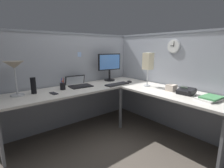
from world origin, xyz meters
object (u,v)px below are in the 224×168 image
Objects in this scene: office_phone at (187,92)px; book_stack at (211,98)px; pen_cup at (63,86)px; monitor at (110,65)px; thermos_flask at (33,86)px; wall_clock at (174,46)px; computer_mouse at (129,82)px; tissue_box at (171,88)px; keyboard at (117,84)px; desk_lamp_paper at (148,62)px; laptop at (78,84)px; desk_lamp_dome at (14,68)px; cell_phone at (54,93)px.

office_phone is 0.31m from book_stack.
office_phone is at bearing -47.53° from pen_cup.
office_phone is (0.20, -1.40, -0.26)m from monitor.
thermos_flask reaches higher than pen_cup.
wall_clock is at bearing 54.16° from office_phone.
tissue_box reaches higher than computer_mouse.
office_phone is at bearing -81.84° from monitor.
keyboard is at bearing 137.20° from wall_clock.
keyboard is 0.30m from computer_mouse.
desk_lamp_paper is (1.55, -0.67, 0.27)m from thermos_flask.
keyboard is at bearing -109.79° from monitor.
pen_cup reaches higher than office_phone.
monitor is at bearing 1.15° from laptop.
pen_cup reaches higher than keyboard.
laptop reaches higher than office_phone.
desk_lamp_dome reaches higher than book_stack.
thermos_flask reaches higher than computer_mouse.
laptop reaches higher than keyboard.
computer_mouse is 0.47× the size of thermos_flask.
keyboard is 1.07m from wall_clock.
wall_clock reaches higher than office_phone.
desk_lamp_paper is at bearing 144.38° from wall_clock.
desk_lamp_dome is at bearing 155.94° from wall_clock.
desk_lamp_dome reaches higher than computer_mouse.
monitor is at bearing 6.80° from pen_cup.
laptop reaches higher than tissue_box.
keyboard is 0.61m from desk_lamp_paper.
desk_lamp_dome is 2.12m from tissue_box.
desk_lamp_paper reaches higher than cell_phone.
wall_clock reaches higher than monitor.
keyboard is 1.37m from book_stack.
tissue_box is (1.77, -1.12, -0.32)m from desk_lamp_dome.
computer_mouse is 0.72× the size of cell_phone.
desk_lamp_paper is (0.32, -0.37, 0.37)m from keyboard.
tissue_box is at bearing -39.89° from cell_phone.
laptop reaches higher than cell_phone.
office_phone is (1.57, -1.33, -0.07)m from thermos_flask.
wall_clock is at bearing -24.06° from desk_lamp_dome.
pen_cup is 0.24m from cell_phone.
computer_mouse is at bearing -66.14° from monitor.
desk_lamp_paper is at bearing -26.14° from cell_phone.
book_stack is (0.02, -1.34, 0.00)m from computer_mouse.
cell_phone is 0.65× the size of thermos_flask.
laptop is 1.63m from wall_clock.
laptop is 1.28× the size of book_stack.
office_phone reaches higher than tissue_box.
computer_mouse is 0.58× the size of pen_cup.
pen_cup is at bearing -173.20° from monitor.
keyboard reaches higher than cell_phone.
computer_mouse is (0.83, -0.35, -0.01)m from laptop.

